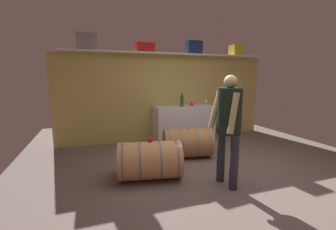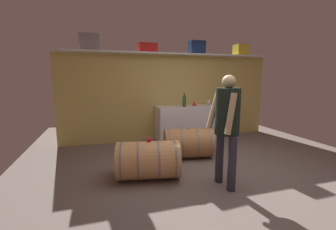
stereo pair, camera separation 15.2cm
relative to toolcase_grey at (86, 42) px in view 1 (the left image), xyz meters
name	(u,v)px [view 1 (the left image)]	position (x,y,z in m)	size (l,w,h in m)	color
ground_plane	(201,163)	(1.84, -1.69, -2.27)	(6.47, 8.10, 0.02)	#6B5E57
back_wall_panel	(168,98)	(1.84, 0.15, -1.23)	(5.27, 0.10, 2.05)	tan
high_shelf_board	(170,54)	(1.84, 0.00, -0.19)	(4.84, 0.40, 0.03)	silver
toolcase_grey	(86,42)	(0.00, 0.00, 0.00)	(0.41, 0.20, 0.35)	gray
toolcase_red	(145,48)	(1.24, 0.00, -0.07)	(0.43, 0.23, 0.21)	red
toolcase_navy	(194,48)	(2.46, 0.00, -0.02)	(0.38, 0.23, 0.31)	navy
toolcase_yellow	(236,50)	(3.68, 0.00, -0.04)	(0.30, 0.29, 0.27)	yellow
work_cabinet	(184,123)	(2.14, -0.18, -1.83)	(1.45, 0.55, 0.85)	white
wine_bottle_green	(182,100)	(2.04, -0.30, -1.27)	(0.08, 0.08, 0.32)	#2A542A
wine_glass	(206,102)	(2.67, -0.30, -1.31)	(0.07, 0.07, 0.14)	white
red_funnel	(192,103)	(2.33, -0.21, -1.35)	(0.11, 0.11, 0.11)	red
wine_barrel_near	(150,160)	(0.81, -2.01, -1.97)	(1.02, 0.73, 0.58)	tan
wine_barrel_far	(187,143)	(1.73, -1.33, -1.98)	(0.99, 0.71, 0.57)	#B17A47
tasting_cup	(151,140)	(0.83, -2.01, -1.66)	(0.06, 0.06, 0.05)	red
winemaker_pouring	(229,119)	(1.79, -2.57, -1.31)	(0.39, 0.47, 1.55)	#2D2D3B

